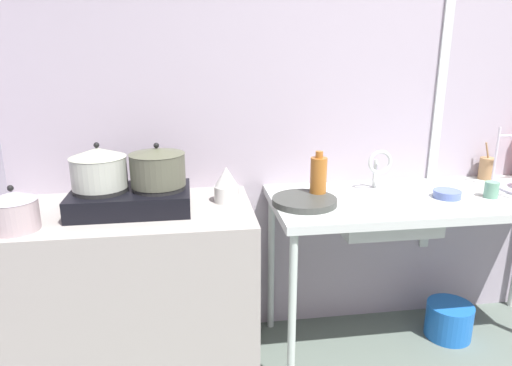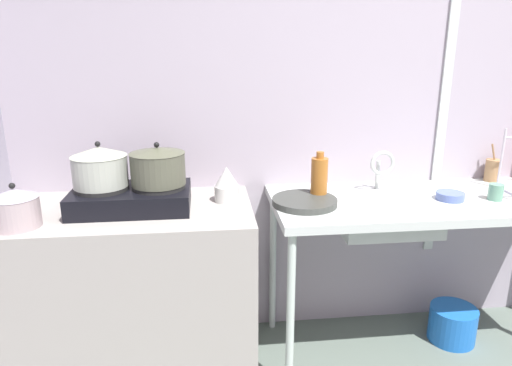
{
  "view_description": "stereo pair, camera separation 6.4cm",
  "coord_description": "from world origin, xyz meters",
  "px_view_note": "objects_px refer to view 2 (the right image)",
  "views": [
    {
      "loc": [
        -1.22,
        -0.61,
        1.52
      ],
      "look_at": [
        -0.93,
        1.36,
        0.93
      ],
      "focal_mm": 32.13,
      "sensor_mm": 36.0,
      "label": 1
    },
    {
      "loc": [
        -1.16,
        -0.62,
        1.52
      ],
      "look_at": [
        -0.93,
        1.36,
        0.93
      ],
      "focal_mm": 32.13,
      "sensor_mm": 36.0,
      "label": 2
    }
  ],
  "objects_px": {
    "stove": "(132,197)",
    "small_bowl_on_drainboard": "(450,196)",
    "cup_by_rack": "(496,192)",
    "percolator": "(227,185)",
    "utensil_jar": "(493,170)",
    "bucket_on_floor": "(452,324)",
    "pot_on_left_burner": "(100,166)",
    "pot_beside_stove": "(15,208)",
    "faucet": "(382,165)",
    "frying_pan": "(305,202)",
    "bottle_by_sink": "(319,178)",
    "pot_on_right_burner": "(158,166)",
    "sink_basin": "(384,215)"
  },
  "relations": [
    {
      "from": "pot_on_left_burner",
      "to": "faucet",
      "type": "height_order",
      "value": "pot_on_left_burner"
    },
    {
      "from": "utensil_jar",
      "to": "bucket_on_floor",
      "type": "xyz_separation_m",
      "value": [
        -0.24,
        -0.21,
        -0.79
      ]
    },
    {
      "from": "utensil_jar",
      "to": "pot_beside_stove",
      "type": "bearing_deg",
      "value": -169.82
    },
    {
      "from": "cup_by_rack",
      "to": "percolator",
      "type": "bearing_deg",
      "value": 174.42
    },
    {
      "from": "small_bowl_on_drainboard",
      "to": "utensil_jar",
      "type": "relative_size",
      "value": 0.64
    },
    {
      "from": "cup_by_rack",
      "to": "small_bowl_on_drainboard",
      "type": "height_order",
      "value": "cup_by_rack"
    },
    {
      "from": "pot_beside_stove",
      "to": "frying_pan",
      "type": "distance_m",
      "value": 1.21
    },
    {
      "from": "stove",
      "to": "cup_by_rack",
      "type": "relative_size",
      "value": 6.66
    },
    {
      "from": "pot_beside_stove",
      "to": "frying_pan",
      "type": "relative_size",
      "value": 0.62
    },
    {
      "from": "stove",
      "to": "faucet",
      "type": "height_order",
      "value": "faucet"
    },
    {
      "from": "bucket_on_floor",
      "to": "stove",
      "type": "bearing_deg",
      "value": -178.92
    },
    {
      "from": "small_bowl_on_drainboard",
      "to": "bucket_on_floor",
      "type": "distance_m",
      "value": 0.77
    },
    {
      "from": "sink_basin",
      "to": "cup_by_rack",
      "type": "relative_size",
      "value": 5.87
    },
    {
      "from": "utensil_jar",
      "to": "frying_pan",
      "type": "bearing_deg",
      "value": -165.95
    },
    {
      "from": "pot_on_right_burner",
      "to": "percolator",
      "type": "bearing_deg",
      "value": 10.73
    },
    {
      "from": "pot_beside_stove",
      "to": "faucet",
      "type": "distance_m",
      "value": 1.65
    },
    {
      "from": "pot_on_left_burner",
      "to": "pot_beside_stove",
      "type": "bearing_deg",
      "value": -150.31
    },
    {
      "from": "bottle_by_sink",
      "to": "small_bowl_on_drainboard",
      "type": "bearing_deg",
      "value": -7.38
    },
    {
      "from": "pot_on_left_burner",
      "to": "small_bowl_on_drainboard",
      "type": "distance_m",
      "value": 1.61
    },
    {
      "from": "stove",
      "to": "pot_on_left_burner",
      "type": "height_order",
      "value": "pot_on_left_burner"
    },
    {
      "from": "pot_on_right_burner",
      "to": "utensil_jar",
      "type": "height_order",
      "value": "pot_on_right_burner"
    },
    {
      "from": "stove",
      "to": "bucket_on_floor",
      "type": "bearing_deg",
      "value": 1.08
    },
    {
      "from": "sink_basin",
      "to": "percolator",
      "type": "bearing_deg",
      "value": 173.51
    },
    {
      "from": "stove",
      "to": "cup_by_rack",
      "type": "distance_m",
      "value": 1.69
    },
    {
      "from": "stove",
      "to": "bucket_on_floor",
      "type": "xyz_separation_m",
      "value": [
        1.62,
        0.03,
        -0.79
      ]
    },
    {
      "from": "pot_beside_stove",
      "to": "sink_basin",
      "type": "bearing_deg",
      "value": 5.19
    },
    {
      "from": "percolator",
      "to": "bucket_on_floor",
      "type": "xyz_separation_m",
      "value": [
        1.2,
        -0.03,
        -0.81
      ]
    },
    {
      "from": "stove",
      "to": "percolator",
      "type": "relative_size",
      "value": 3.11
    },
    {
      "from": "percolator",
      "to": "pot_on_right_burner",
      "type": "bearing_deg",
      "value": -169.27
    },
    {
      "from": "stove",
      "to": "small_bowl_on_drainboard",
      "type": "height_order",
      "value": "stove"
    },
    {
      "from": "frying_pan",
      "to": "bucket_on_floor",
      "type": "xyz_separation_m",
      "value": [
        0.85,
        0.06,
        -0.75
      ]
    },
    {
      "from": "faucet",
      "to": "pot_beside_stove",
      "type": "bearing_deg",
      "value": -169.43
    },
    {
      "from": "faucet",
      "to": "utensil_jar",
      "type": "relative_size",
      "value": 1.02
    },
    {
      "from": "cup_by_rack",
      "to": "bucket_on_floor",
      "type": "bearing_deg",
      "value": 123.85
    },
    {
      "from": "faucet",
      "to": "frying_pan",
      "type": "height_order",
      "value": "faucet"
    },
    {
      "from": "percolator",
      "to": "small_bowl_on_drainboard",
      "type": "xyz_separation_m",
      "value": [
        1.05,
        -0.1,
        -0.06
      ]
    },
    {
      "from": "bottle_by_sink",
      "to": "cup_by_rack",
      "type": "bearing_deg",
      "value": -7.35
    },
    {
      "from": "stove",
      "to": "frying_pan",
      "type": "xyz_separation_m",
      "value": [
        0.78,
        -0.03,
        -0.04
      ]
    },
    {
      "from": "stove",
      "to": "sink_basin",
      "type": "height_order",
      "value": "stove"
    },
    {
      "from": "pot_beside_stove",
      "to": "utensil_jar",
      "type": "relative_size",
      "value": 0.91
    },
    {
      "from": "pot_on_left_burner",
      "to": "utensil_jar",
      "type": "xyz_separation_m",
      "value": [
        1.99,
        0.24,
        -0.14
      ]
    },
    {
      "from": "frying_pan",
      "to": "bucket_on_floor",
      "type": "distance_m",
      "value": 1.13
    },
    {
      "from": "faucet",
      "to": "bucket_on_floor",
      "type": "height_order",
      "value": "faucet"
    },
    {
      "from": "percolator",
      "to": "pot_beside_stove",
      "type": "bearing_deg",
      "value": -164.95
    },
    {
      "from": "cup_by_rack",
      "to": "utensil_jar",
      "type": "distance_m",
      "value": 0.36
    },
    {
      "from": "percolator",
      "to": "sink_basin",
      "type": "height_order",
      "value": "percolator"
    },
    {
      "from": "percolator",
      "to": "pot_on_left_burner",
      "type": "bearing_deg",
      "value": -174.04
    },
    {
      "from": "utensil_jar",
      "to": "stove",
      "type": "bearing_deg",
      "value": -172.67
    },
    {
      "from": "frying_pan",
      "to": "cup_by_rack",
      "type": "relative_size",
      "value": 3.86
    },
    {
      "from": "pot_beside_stove",
      "to": "bottle_by_sink",
      "type": "distance_m",
      "value": 1.3
    }
  ]
}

